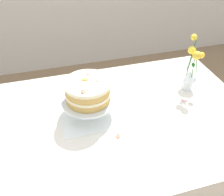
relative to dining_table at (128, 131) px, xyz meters
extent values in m
plane|color=#8C7051|center=(0.00, 0.03, -0.65)|extent=(12.00, 12.00, 0.00)
cube|color=white|center=(0.00, 0.03, 0.08)|extent=(1.40, 1.00, 0.03)
cylinder|color=brown|center=(-0.60, 0.43, -0.29)|extent=(0.06, 0.06, 0.71)
cylinder|color=brown|center=(0.60, 0.43, -0.29)|extent=(0.06, 0.06, 0.71)
cube|color=white|center=(-0.19, 0.10, 0.09)|extent=(0.32, 0.32, 0.00)
cylinder|color=silver|center=(-0.19, 0.10, 0.10)|extent=(0.11, 0.11, 0.01)
cylinder|color=silver|center=(-0.19, 0.10, 0.14)|extent=(0.03, 0.03, 0.07)
cylinder|color=silver|center=(-0.19, 0.10, 0.19)|extent=(0.29, 0.29, 0.01)
cylinder|color=tan|center=(-0.19, 0.10, 0.21)|extent=(0.23, 0.23, 0.04)
cylinder|color=beige|center=(-0.19, 0.10, 0.24)|extent=(0.24, 0.24, 0.01)
cylinder|color=tan|center=(-0.19, 0.10, 0.27)|extent=(0.23, 0.23, 0.04)
cylinder|color=beige|center=(-0.19, 0.10, 0.30)|extent=(0.24, 0.24, 0.02)
ellipsoid|color=pink|center=(-0.17, 0.17, 0.31)|extent=(0.04, 0.04, 0.01)
ellipsoid|color=pink|center=(-0.14, 0.10, 0.31)|extent=(0.04, 0.04, 0.01)
ellipsoid|color=orange|center=(-0.20, 0.12, 0.31)|extent=(0.04, 0.03, 0.01)
ellipsoid|color=#E56B51|center=(-0.23, 0.02, 0.31)|extent=(0.03, 0.04, 0.01)
cylinder|color=silver|center=(0.44, 0.16, 0.13)|extent=(0.07, 0.07, 0.07)
cone|color=silver|center=(0.44, 0.16, 0.19)|extent=(0.10, 0.10, 0.06)
cylinder|color=#2D6028|center=(0.47, 0.16, 0.26)|extent=(0.04, 0.01, 0.12)
sphere|color=yellow|center=(0.48, 0.16, 0.32)|extent=(0.04, 0.04, 0.04)
cylinder|color=#2D6028|center=(0.44, 0.19, 0.31)|extent=(0.01, 0.03, 0.22)
sphere|color=yellow|center=(0.44, 0.20, 0.42)|extent=(0.04, 0.04, 0.04)
ellipsoid|color=#236B2D|center=(0.45, 0.19, 0.32)|extent=(0.02, 0.04, 0.02)
cylinder|color=#2D6028|center=(0.43, 0.17, 0.28)|extent=(0.02, 0.01, 0.16)
sphere|color=yellow|center=(0.42, 0.17, 0.36)|extent=(0.04, 0.04, 0.04)
ellipsoid|color=#236B2D|center=(0.43, 0.17, 0.31)|extent=(0.05, 0.03, 0.01)
cylinder|color=#2D6028|center=(0.43, 0.14, 0.27)|extent=(0.01, 0.03, 0.15)
sphere|color=yellow|center=(0.43, 0.12, 0.35)|extent=(0.05, 0.05, 0.05)
ellipsoid|color=#236B2D|center=(0.43, 0.14, 0.28)|extent=(0.03, 0.05, 0.02)
ellipsoid|color=#E56B51|center=(-0.09, -0.11, 0.10)|extent=(0.03, 0.04, 0.01)
ellipsoid|color=pink|center=(0.37, 0.06, 0.10)|extent=(0.04, 0.03, 0.00)
camera|label=1|loc=(-0.35, -0.92, 1.01)|focal=39.80mm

